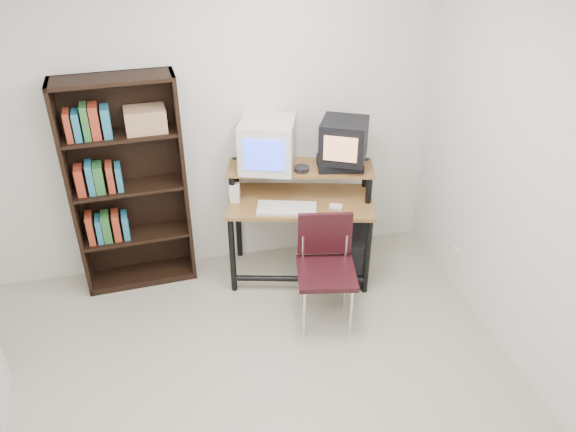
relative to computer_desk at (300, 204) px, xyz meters
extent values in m
cube|color=white|center=(-0.76, -1.62, 1.91)|extent=(4.00, 4.00, 0.01)
cube|color=silver|center=(-0.76, 0.38, 0.61)|extent=(4.00, 0.01, 2.60)
cube|color=brown|center=(0.00, -0.02, 0.03)|extent=(1.29, 0.86, 0.03)
cube|color=brown|center=(0.02, 0.09, 0.28)|extent=(1.23, 0.63, 0.02)
cylinder|color=black|center=(-0.60, -0.13, -0.33)|extent=(0.05, 0.05, 0.72)
cylinder|color=black|center=(0.47, -0.40, -0.33)|extent=(0.05, 0.05, 0.72)
cylinder|color=black|center=(-0.48, 0.36, -0.19)|extent=(0.05, 0.05, 0.98)
cylinder|color=black|center=(0.59, 0.09, -0.19)|extent=(0.05, 0.05, 0.98)
cylinder|color=black|center=(-0.07, -0.27, -0.57)|extent=(1.08, 0.32, 0.05)
cube|color=silver|center=(-0.23, 0.18, 0.49)|extent=(0.54, 0.54, 0.40)
cube|color=#304AFF|center=(-0.30, -0.03, 0.49)|extent=(0.30, 0.11, 0.25)
cube|color=black|center=(0.33, 0.01, 0.32)|extent=(0.40, 0.32, 0.08)
cube|color=black|center=(0.35, 0.01, 0.53)|extent=(0.46, 0.46, 0.33)
cube|color=tan|center=(0.27, -0.15, 0.53)|extent=(0.24, 0.13, 0.20)
cylinder|color=#26262B|center=(0.01, 0.01, 0.31)|extent=(0.16, 0.16, 0.05)
cube|color=silver|center=(-0.15, -0.14, 0.05)|extent=(0.51, 0.33, 0.03)
cube|color=black|center=(0.25, -0.20, 0.04)|extent=(0.27, 0.24, 0.01)
cube|color=white|center=(0.24, -0.21, 0.06)|extent=(0.12, 0.10, 0.03)
cube|color=silver|center=(-0.53, 0.08, 0.12)|extent=(0.10, 0.09, 0.17)
cube|color=black|center=(0.45, -0.14, -0.48)|extent=(0.36, 0.49, 0.42)
cube|color=black|center=(0.04, -0.68, -0.22)|extent=(0.50, 0.50, 0.04)
cube|color=black|center=(0.07, -0.48, 0.00)|extent=(0.41, 0.11, 0.35)
cylinder|color=silver|center=(-0.17, -0.82, -0.46)|extent=(0.02, 0.02, 0.44)
cylinder|color=silver|center=(0.18, -0.88, -0.46)|extent=(0.02, 0.02, 0.44)
cylinder|color=silver|center=(-0.10, -0.47, -0.46)|extent=(0.02, 0.02, 0.44)
cylinder|color=silver|center=(0.24, -0.54, -0.46)|extent=(0.02, 0.02, 0.44)
cube|color=black|center=(-1.78, 0.19, 0.21)|extent=(0.05, 0.30, 1.78)
cube|color=black|center=(-0.92, 0.23, 0.21)|extent=(0.05, 0.30, 1.78)
cube|color=black|center=(-1.36, 0.35, 0.21)|extent=(0.89, 0.07, 1.78)
cube|color=black|center=(-1.35, 0.21, 1.08)|extent=(0.91, 0.35, 0.03)
cube|color=black|center=(-1.35, 0.21, -0.66)|extent=(0.91, 0.35, 0.06)
cube|color=black|center=(-1.35, 0.21, -0.24)|extent=(0.85, 0.32, 0.03)
cube|color=black|center=(-1.35, 0.21, 0.21)|extent=(0.85, 0.32, 0.02)
cube|color=black|center=(-1.35, 0.21, 0.65)|extent=(0.85, 0.32, 0.02)
cube|color=#9C724F|center=(-1.15, 0.22, 0.76)|extent=(0.31, 0.23, 0.18)
cube|color=beige|center=(1.22, -0.47, -0.39)|extent=(0.02, 0.08, 0.12)
camera|label=1|loc=(-1.00, -3.88, 2.32)|focal=35.00mm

